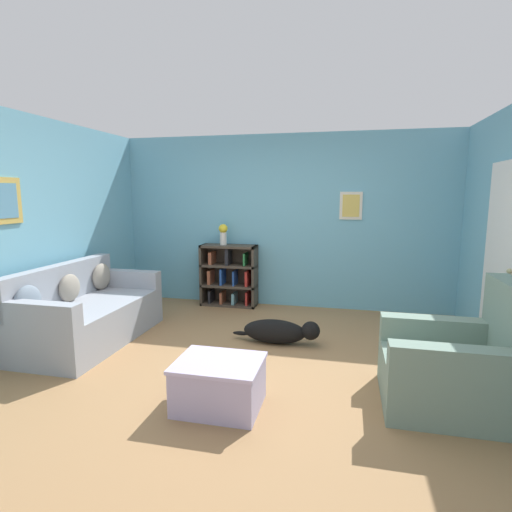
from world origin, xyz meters
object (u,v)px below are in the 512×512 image
couch (86,314)px  vase (223,233)px  dog (280,331)px  coffee_table (219,382)px  recliner_chair (460,366)px  bookshelf (229,276)px

couch → vase: vase is taller
dog → coffee_table: bearing=-99.4°
coffee_table → recliner_chair: bearing=13.1°
couch → recliner_chair: recliner_chair is taller
dog → vase: 2.06m
bookshelf → dog: bearing=-54.3°
bookshelf → vase: bearing=-165.7°
dog → couch: bearing=-169.5°
couch → recliner_chair: bearing=-9.2°
coffee_table → vase: bearing=106.7°
bookshelf → couch: bearing=-122.5°
couch → dog: (2.23, 0.41, -0.18)m
couch → coffee_table: bearing=-28.4°
bookshelf → recliner_chair: recliner_chair is taller
bookshelf → recliner_chair: size_ratio=0.90×
recliner_chair → vase: bearing=138.3°
recliner_chair → coffee_table: bearing=-166.9°
bookshelf → dog: 1.81m
recliner_chair → vase: 3.80m
recliner_chair → dog: recliner_chair is taller
coffee_table → dog: coffee_table is taller
couch → vase: (1.11, 1.84, 0.79)m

